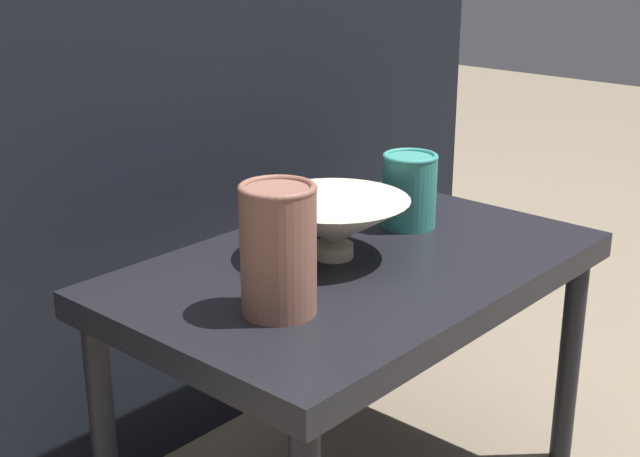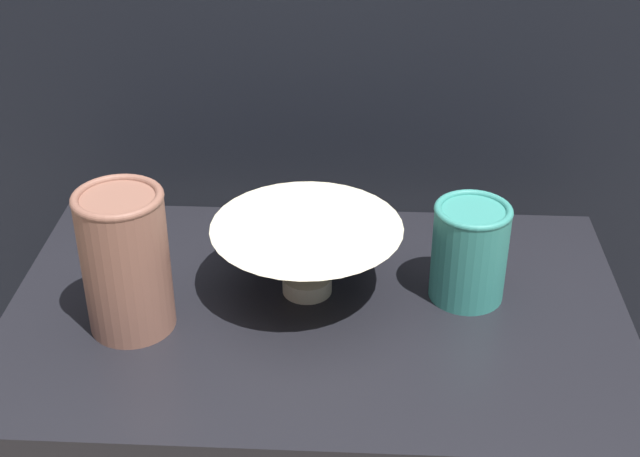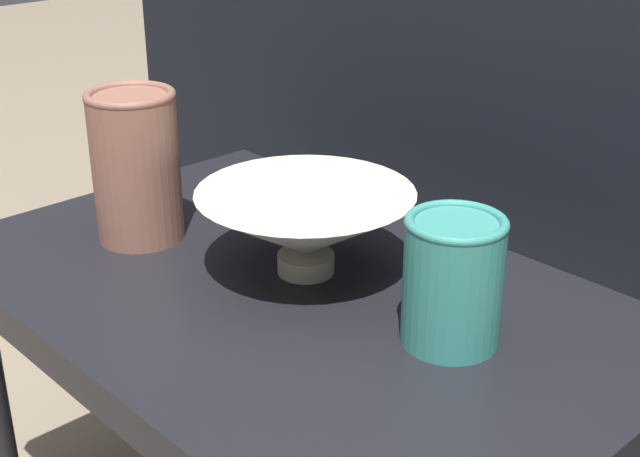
{
  "view_description": "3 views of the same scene",
  "coord_description": "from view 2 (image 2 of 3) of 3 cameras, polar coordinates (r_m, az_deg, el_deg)",
  "views": [
    {
      "loc": [
        -0.95,
        -0.77,
        0.9
      ],
      "look_at": [
        -0.04,
        0.04,
        0.47
      ],
      "focal_mm": 50.0,
      "sensor_mm": 36.0,
      "label": 1
    },
    {
      "loc": [
        0.05,
        -0.85,
        1.04
      ],
      "look_at": [
        0.0,
        0.05,
        0.5
      ],
      "focal_mm": 50.0,
      "sensor_mm": 36.0,
      "label": 2
    },
    {
      "loc": [
        0.6,
        -0.53,
        0.84
      ],
      "look_at": [
        0.02,
        0.03,
        0.48
      ],
      "focal_mm": 50.0,
      "sensor_mm": 36.0,
      "label": 3
    }
  ],
  "objects": [
    {
      "name": "table",
      "position": [
        1.08,
        -0.21,
        -7.08
      ],
      "size": [
        0.73,
        0.46,
        0.42
      ],
      "color": "black",
      "rests_on": "ground_plane"
    },
    {
      "name": "vase_colorful_right",
      "position": [
        1.05,
        9.55,
        -1.39
      ],
      "size": [
        0.09,
        0.09,
        0.12
      ],
      "color": "teal",
      "rests_on": "table"
    },
    {
      "name": "couch_backdrop",
      "position": [
        1.55,
        0.96,
        7.89
      ],
      "size": [
        1.52,
        0.5,
        0.86
      ],
      "color": "black",
      "rests_on": "ground_plane"
    },
    {
      "name": "vase_textured_left",
      "position": [
        1.0,
        -12.34,
        -1.96
      ],
      "size": [
        0.1,
        0.1,
        0.17
      ],
      "color": "brown",
      "rests_on": "table"
    },
    {
      "name": "bowl",
      "position": [
        1.05,
        -0.85,
        -1.56
      ],
      "size": [
        0.23,
        0.23,
        0.09
      ],
      "color": "beige",
      "rests_on": "table"
    }
  ]
}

